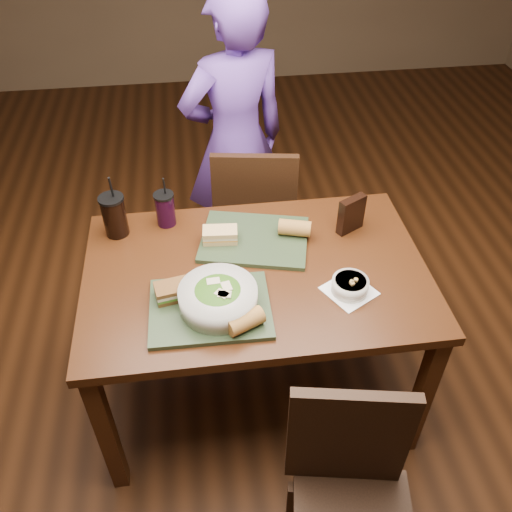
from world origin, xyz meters
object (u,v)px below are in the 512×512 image
Objects in this scene: dining_table at (256,287)px; cup_berry at (165,209)px; chair_far at (252,216)px; cup_cola at (114,215)px; chip_bag at (351,214)px; diner at (235,143)px; chair_near at (350,491)px; sandwich_far at (220,235)px; baguette_far at (295,228)px; baguette_near at (245,321)px; tray_near at (210,309)px; tray_far at (254,239)px; sandwich_near at (172,291)px; soup_bowl at (350,285)px; salad_bowl at (218,297)px.

cup_berry is at bearing 134.72° from dining_table.
dining_table is 0.68m from chair_far.
cup_cola is 0.95m from chip_bag.
cup_cola is (-0.53, 0.30, 0.18)m from dining_table.
chair_near is at bearing 79.11° from diner.
sandwich_far is 1.10× the size of baguette_far.
baguette_near reaches higher than sandwich_far.
baguette_far is (0.18, 0.17, 0.14)m from dining_table.
diner is 0.84m from cup_cola.
tray_far is (0.20, 0.36, 0.00)m from tray_near.
dining_table is 10.36× the size of baguette_near.
chip_bag reaches higher than sandwich_near.
cup_cola is at bearing 124.65° from chair_near.
cup_cola reaches higher than cup_berry.
tray_near is 2.70× the size of chip_bag.
tray_near is 3.23× the size of sandwich_near.
chair_near is 1.03m from sandwich_far.
sandwich_near reaches higher than dining_table.
diner is 0.84m from chip_bag.
chair_near is at bearing -131.52° from chip_bag.
baguette_near is 0.68m from cup_berry.
dining_table is 1.43× the size of chair_far.
cup_cola reaches higher than soup_bowl.
baguette_far is at bearing -9.98° from cup_cola.
soup_bowl is at bearing 3.06° from tray_near.
diner is 5.61× the size of cup_cola.
chip_bag is at bearing 5.30° from baguette_far.
dining_table is 0.94m from diner.
cup_berry is at bearing 142.85° from soup_bowl.
chair_near is at bearing -71.23° from sandwich_far.
chair_near is 1.72m from diner.
cup_berry is (-0.33, 0.33, 0.16)m from dining_table.
chair_far is 3.34× the size of salad_bowl.
diner is at bearing 96.00° from chair_near.
chair_far is 0.58m from baguette_far.
cup_cola is at bearing 32.22° from diner.
soup_bowl is 1.54× the size of sandwich_far.
chair_near reaches higher than sandwich_far.
salad_bowl is 0.14m from baguette_near.
dining_table is 0.28m from baguette_far.
salad_bowl is (0.03, 0.00, 0.05)m from tray_near.
diner is at bearing 89.85° from tray_far.
tray_far is 0.40m from salad_bowl.
sandwich_far is at bearing 79.49° from tray_near.
dining_table is 5.73× the size of cup_berry.
sandwich_far is at bearing -37.56° from cup_berry.
dining_table is 5.95× the size of soup_bowl.
soup_bowl is 0.36m from baguette_far.
baguette_near is (0.08, -0.11, -0.01)m from salad_bowl.
baguette_far is at bearing 61.39° from baguette_near.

